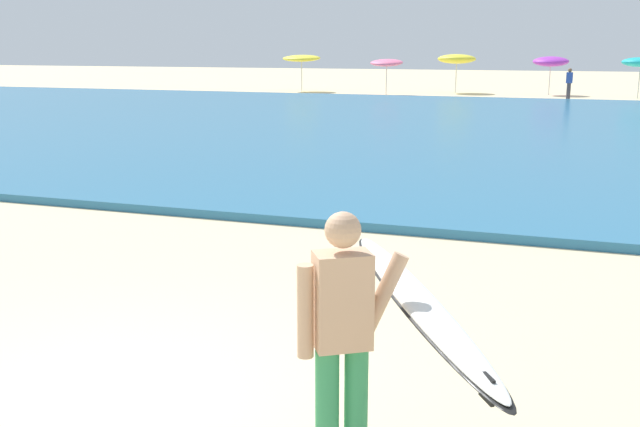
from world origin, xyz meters
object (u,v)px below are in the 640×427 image
at_px(beach_umbrella_0, 302,58).
at_px(beachgoer_near_row_left, 569,83).
at_px(beach_umbrella_3, 551,61).
at_px(beach_umbrella_1, 387,63).
at_px(beach_umbrella_2, 457,59).
at_px(surfer_with_board, 376,322).

distance_m(beach_umbrella_0, beachgoer_near_row_left, 15.43).
relative_size(beach_umbrella_0, beach_umbrella_3, 1.05).
distance_m(beach_umbrella_1, beach_umbrella_2, 4.45).
xyz_separation_m(beach_umbrella_0, beachgoer_near_row_left, (15.22, -2.29, -1.10)).
bearing_deg(beachgoer_near_row_left, surfer_with_board, -91.37).
height_order(surfer_with_board, beachgoer_near_row_left, surfer_with_board).
bearing_deg(surfer_with_board, beachgoer_near_row_left, 88.63).
bearing_deg(beach_umbrella_3, beach_umbrella_2, 178.60).
relative_size(surfer_with_board, beach_umbrella_1, 1.12).
distance_m(surfer_with_board, beach_umbrella_0, 40.17).
bearing_deg(beach_umbrella_1, beach_umbrella_0, 167.06).
relative_size(beach_umbrella_0, beachgoer_near_row_left, 1.43).
height_order(beach_umbrella_0, beachgoer_near_row_left, beach_umbrella_0).
bearing_deg(beach_umbrella_2, surfer_with_board, -82.10).
xyz_separation_m(beach_umbrella_1, beach_umbrella_3, (8.64, 2.68, 0.07)).
bearing_deg(beach_umbrella_1, surfer_with_board, -76.25).
relative_size(beach_umbrella_3, beachgoer_near_row_left, 1.37).
xyz_separation_m(beach_umbrella_2, beach_umbrella_3, (5.19, -0.13, -0.10)).
distance_m(beach_umbrella_2, beachgoer_near_row_left, 7.42).
distance_m(beach_umbrella_0, beach_umbrella_3, 14.23).
xyz_separation_m(surfer_with_board, beach_umbrella_3, (-0.22, 38.91, 0.80)).
bearing_deg(surfer_with_board, beach_umbrella_1, 103.75).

